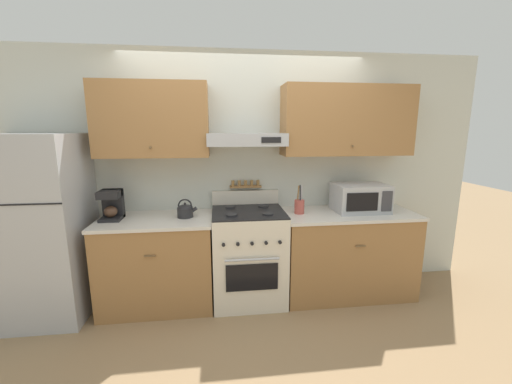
{
  "coord_description": "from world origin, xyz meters",
  "views": [
    {
      "loc": [
        -0.29,
        -2.69,
        1.75
      ],
      "look_at": [
        0.07,
        0.28,
        1.15
      ],
      "focal_mm": 22.0,
      "sensor_mm": 36.0,
      "label": 1
    }
  ],
  "objects_px": {
    "stove_range": "(248,255)",
    "refrigerator": "(40,228)",
    "tea_kettle": "(185,210)",
    "microwave": "(360,198)",
    "coffee_maker": "(112,204)",
    "utensil_crock": "(299,206)"
  },
  "relations": [
    {
      "from": "coffee_maker",
      "to": "utensil_crock",
      "type": "relative_size",
      "value": 0.96
    },
    {
      "from": "stove_range",
      "to": "utensil_crock",
      "type": "height_order",
      "value": "utensil_crock"
    },
    {
      "from": "stove_range",
      "to": "refrigerator",
      "type": "xyz_separation_m",
      "value": [
        -1.94,
        -0.04,
        0.38
      ]
    },
    {
      "from": "stove_range",
      "to": "tea_kettle",
      "type": "bearing_deg",
      "value": 178.63
    },
    {
      "from": "refrigerator",
      "to": "tea_kettle",
      "type": "distance_m",
      "value": 1.32
    },
    {
      "from": "tea_kettle",
      "to": "microwave",
      "type": "height_order",
      "value": "microwave"
    },
    {
      "from": "coffee_maker",
      "to": "utensil_crock",
      "type": "height_order",
      "value": "utensil_crock"
    },
    {
      "from": "stove_range",
      "to": "refrigerator",
      "type": "relative_size",
      "value": 0.64
    },
    {
      "from": "utensil_crock",
      "to": "coffee_maker",
      "type": "bearing_deg",
      "value": 179.16
    },
    {
      "from": "utensil_crock",
      "to": "refrigerator",
      "type": "bearing_deg",
      "value": -178.65
    },
    {
      "from": "stove_range",
      "to": "coffee_maker",
      "type": "distance_m",
      "value": 1.43
    },
    {
      "from": "tea_kettle",
      "to": "coffee_maker",
      "type": "relative_size",
      "value": 0.69
    },
    {
      "from": "tea_kettle",
      "to": "coffee_maker",
      "type": "bearing_deg",
      "value": 177.76
    },
    {
      "from": "refrigerator",
      "to": "utensil_crock",
      "type": "distance_m",
      "value": 2.47
    },
    {
      "from": "stove_range",
      "to": "coffee_maker",
      "type": "xyz_separation_m",
      "value": [
        -1.31,
        0.04,
        0.57
      ]
    },
    {
      "from": "microwave",
      "to": "stove_range",
      "type": "bearing_deg",
      "value": -178.42
    },
    {
      "from": "utensil_crock",
      "to": "tea_kettle",
      "type": "bearing_deg",
      "value": -180.0
    },
    {
      "from": "tea_kettle",
      "to": "stove_range",
      "type": "bearing_deg",
      "value": -1.37
    },
    {
      "from": "stove_range",
      "to": "microwave",
      "type": "height_order",
      "value": "microwave"
    },
    {
      "from": "tea_kettle",
      "to": "microwave",
      "type": "bearing_deg",
      "value": 0.57
    },
    {
      "from": "refrigerator",
      "to": "microwave",
      "type": "relative_size",
      "value": 3.18
    },
    {
      "from": "stove_range",
      "to": "utensil_crock",
      "type": "relative_size",
      "value": 3.71
    }
  ]
}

